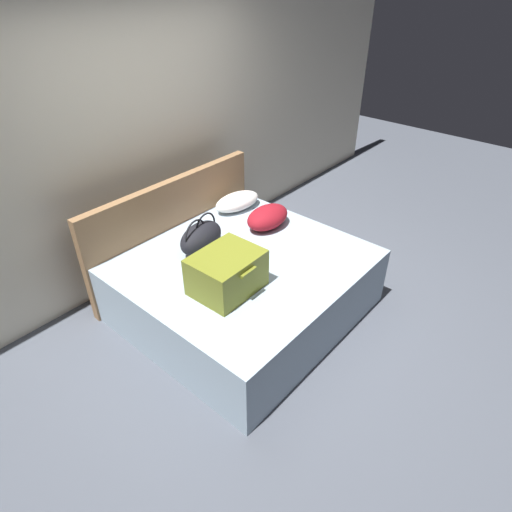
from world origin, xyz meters
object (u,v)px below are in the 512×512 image
(hard_case_large, at_px, (227,272))
(pillow_center_head, at_px, (237,201))
(bed, at_px, (245,286))
(duffel_bag, at_px, (201,237))
(pillow_near_headboard, at_px, (268,217))

(hard_case_large, xyz_separation_m, pillow_center_head, (1.00, 0.83, -0.08))
(bed, distance_m, duffel_bag, 0.57)
(duffel_bag, bearing_deg, bed, -71.00)
(bed, relative_size, hard_case_large, 3.61)
(bed, xyz_separation_m, pillow_near_headboard, (0.56, 0.21, 0.38))
(hard_case_large, bearing_deg, pillow_center_head, 38.05)
(hard_case_large, distance_m, pillow_near_headboard, 1.00)
(pillow_near_headboard, bearing_deg, hard_case_large, -158.28)
(pillow_center_head, bearing_deg, duffel_bag, -159.23)
(bed, relative_size, pillow_center_head, 3.75)
(bed, bearing_deg, duffel_bag, 109.00)
(bed, bearing_deg, pillow_center_head, 46.55)
(hard_case_large, xyz_separation_m, pillow_near_headboard, (0.93, 0.37, -0.06))
(duffel_bag, distance_m, pillow_near_headboard, 0.71)
(pillow_center_head, bearing_deg, bed, -133.45)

